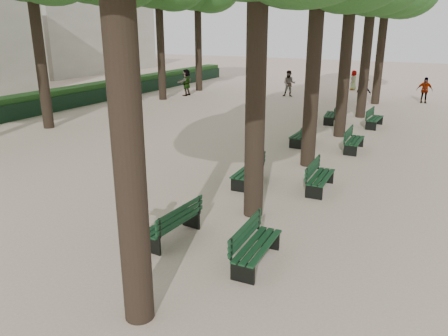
% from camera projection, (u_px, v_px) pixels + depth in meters
% --- Properties ---
extents(ground, '(120.00, 120.00, 0.00)m').
position_uv_depth(ground, '(142.00, 249.00, 10.14)').
color(ground, beige).
rests_on(ground, ground).
extents(bench_left_0, '(0.69, 1.83, 0.92)m').
position_uv_depth(bench_left_0, '(172.00, 229.00, 10.51)').
color(bench_left_0, black).
rests_on(bench_left_0, ground).
extents(bench_left_1, '(0.67, 1.83, 0.92)m').
position_uv_depth(bench_left_1, '(248.00, 176.00, 14.23)').
color(bench_left_1, black).
rests_on(bench_left_1, ground).
extents(bench_left_2, '(0.59, 1.81, 0.92)m').
position_uv_depth(bench_left_2, '(301.00, 138.00, 18.97)').
color(bench_left_2, black).
rests_on(bench_left_2, ground).
extents(bench_left_3, '(0.81, 1.86, 0.92)m').
position_uv_depth(bench_left_3, '(330.00, 118.00, 23.18)').
color(bench_left_3, black).
rests_on(bench_left_3, ground).
extents(bench_right_0, '(0.64, 1.82, 0.92)m').
position_uv_depth(bench_right_0, '(257.00, 253.00, 9.42)').
color(bench_right_0, black).
rests_on(bench_right_0, ground).
extents(bench_right_1, '(0.64, 1.82, 0.92)m').
position_uv_depth(bench_right_1, '(320.00, 182.00, 13.66)').
color(bench_right_1, black).
rests_on(bench_right_1, ground).
extents(bench_right_2, '(0.61, 1.81, 0.92)m').
position_uv_depth(bench_right_2, '(354.00, 145.00, 17.95)').
color(bench_right_2, black).
rests_on(bench_right_2, ground).
extents(bench_right_3, '(0.66, 1.83, 0.92)m').
position_uv_depth(bench_right_3, '(374.00, 122.00, 22.16)').
color(bench_right_3, black).
rests_on(bench_right_3, ground).
extents(man_with_map, '(0.68, 0.68, 1.52)m').
position_uv_depth(man_with_map, '(138.00, 218.00, 9.94)').
color(man_with_map, black).
rests_on(man_with_map, ground).
extents(pedestrian_e, '(0.46, 1.79, 1.92)m').
position_uv_depth(pedestrian_e, '(186.00, 82.00, 31.96)').
color(pedestrian_e, '#262628').
rests_on(pedestrian_e, ground).
extents(pedestrian_d, '(0.41, 0.79, 1.55)m').
position_uv_depth(pedestrian_d, '(354.00, 80.00, 34.72)').
color(pedestrian_d, '#262628').
rests_on(pedestrian_d, ground).
extents(pedestrian_a, '(0.96, 0.56, 1.86)m').
position_uv_depth(pedestrian_a, '(289.00, 84.00, 31.54)').
color(pedestrian_a, '#262628').
rests_on(pedestrian_a, ground).
extents(pedestrian_c, '(1.04, 0.51, 1.70)m').
position_uv_depth(pedestrian_c, '(424.00, 90.00, 28.92)').
color(pedestrian_c, '#262628').
rests_on(pedestrian_c, ground).
extents(pedestrian_b, '(1.13, 0.74, 1.69)m').
position_uv_depth(pedestrian_b, '(364.00, 89.00, 29.37)').
color(pedestrian_b, '#262628').
rests_on(pedestrian_b, ground).
extents(fence, '(0.08, 42.00, 0.90)m').
position_uv_depth(fence, '(53.00, 105.00, 25.84)').
color(fence, black).
rests_on(fence, ground).
extents(hedge, '(1.20, 42.00, 1.20)m').
position_uv_depth(hedge, '(44.00, 102.00, 26.10)').
color(hedge, '#1C4819').
rests_on(hedge, ground).
extents(building_far, '(12.00, 16.00, 7.00)m').
position_uv_depth(building_far, '(69.00, 39.00, 48.79)').
color(building_far, '#B7B2A3').
rests_on(building_far, ground).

